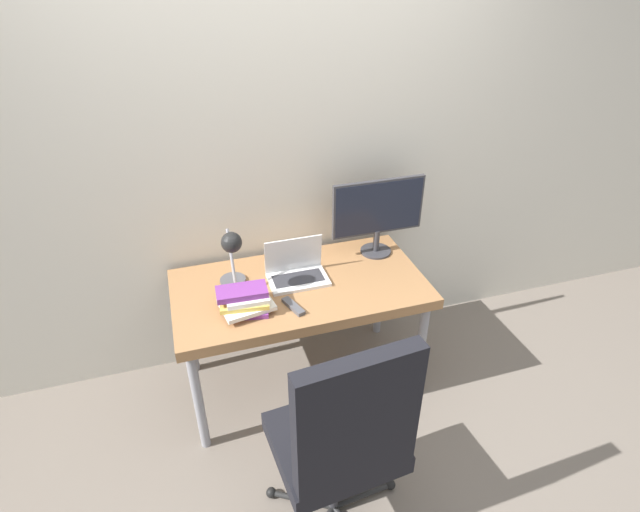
{
  "coord_description": "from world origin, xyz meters",
  "views": [
    {
      "loc": [
        -0.54,
        -1.76,
        2.26
      ],
      "look_at": [
        0.1,
        0.32,
        0.9
      ],
      "focal_mm": 28.0,
      "sensor_mm": 36.0,
      "label": 1
    }
  ],
  "objects_px": {
    "office_chair": "(344,437)",
    "book_stack": "(245,300)",
    "laptop": "(296,271)",
    "monitor": "(378,212)",
    "desk_lamp": "(232,252)"
  },
  "relations": [
    {
      "from": "office_chair",
      "to": "book_stack",
      "type": "distance_m",
      "value": 0.84
    },
    {
      "from": "laptop",
      "to": "book_stack",
      "type": "xyz_separation_m",
      "value": [
        -0.31,
        -0.2,
        0.01
      ]
    },
    {
      "from": "monitor",
      "to": "office_chair",
      "type": "height_order",
      "value": "monitor"
    },
    {
      "from": "laptop",
      "to": "desk_lamp",
      "type": "bearing_deg",
      "value": -173.38
    },
    {
      "from": "desk_lamp",
      "to": "monitor",
      "type": "bearing_deg",
      "value": 11.13
    },
    {
      "from": "laptop",
      "to": "monitor",
      "type": "relative_size",
      "value": 0.59
    },
    {
      "from": "monitor",
      "to": "desk_lamp",
      "type": "xyz_separation_m",
      "value": [
        -0.85,
        -0.17,
        -0.02
      ]
    },
    {
      "from": "desk_lamp",
      "to": "office_chair",
      "type": "height_order",
      "value": "office_chair"
    },
    {
      "from": "laptop",
      "to": "book_stack",
      "type": "distance_m",
      "value": 0.37
    },
    {
      "from": "laptop",
      "to": "office_chair",
      "type": "xyz_separation_m",
      "value": [
        -0.07,
        -0.99,
        -0.14
      ]
    },
    {
      "from": "laptop",
      "to": "office_chair",
      "type": "relative_size",
      "value": 0.28
    },
    {
      "from": "desk_lamp",
      "to": "laptop",
      "type": "bearing_deg",
      "value": 6.62
    },
    {
      "from": "monitor",
      "to": "office_chair",
      "type": "bearing_deg",
      "value": -117.93
    },
    {
      "from": "desk_lamp",
      "to": "book_stack",
      "type": "bearing_deg",
      "value": -80.92
    },
    {
      "from": "desk_lamp",
      "to": "book_stack",
      "type": "height_order",
      "value": "desk_lamp"
    }
  ]
}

